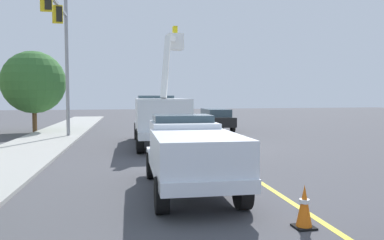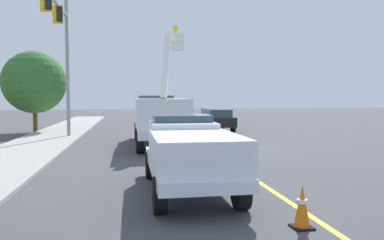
{
  "view_description": "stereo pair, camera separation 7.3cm",
  "coord_description": "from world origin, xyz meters",
  "px_view_note": "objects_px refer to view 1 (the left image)",
  "views": [
    {
      "loc": [
        -18.38,
        5.24,
        2.63
      ],
      "look_at": [
        0.72,
        0.62,
        1.4
      ],
      "focal_mm": 35.08,
      "sensor_mm": 36.0,
      "label": 1
    },
    {
      "loc": [
        -18.4,
        5.17,
        2.63
      ],
      "look_at": [
        0.72,
        0.62,
        1.4
      ],
      "focal_mm": 35.08,
      "sensor_mm": 36.0,
      "label": 2
    }
  ],
  "objects_px": {
    "utility_bucket_truck": "(159,115)",
    "service_pickup_truck": "(190,152)",
    "traffic_cone_leading": "(304,207)",
    "passing_minivan": "(216,118)",
    "traffic_signal_mast": "(61,40)",
    "traffic_cone_mid_front": "(182,132)"
  },
  "relations": [
    {
      "from": "utility_bucket_truck",
      "to": "service_pickup_truck",
      "type": "relative_size",
      "value": 1.46
    },
    {
      "from": "utility_bucket_truck",
      "to": "traffic_cone_leading",
      "type": "distance_m",
      "value": 13.7
    },
    {
      "from": "traffic_cone_leading",
      "to": "service_pickup_truck",
      "type": "bearing_deg",
      "value": 25.14
    },
    {
      "from": "passing_minivan",
      "to": "traffic_cone_leading",
      "type": "xyz_separation_m",
      "value": [
        -20.69,
        4.57,
        -0.54
      ]
    },
    {
      "from": "passing_minivan",
      "to": "traffic_signal_mast",
      "type": "distance_m",
      "value": 12.49
    },
    {
      "from": "traffic_cone_leading",
      "to": "traffic_signal_mast",
      "type": "height_order",
      "value": "traffic_signal_mast"
    },
    {
      "from": "utility_bucket_truck",
      "to": "traffic_cone_leading",
      "type": "bearing_deg",
      "value": -176.44
    },
    {
      "from": "utility_bucket_truck",
      "to": "service_pickup_truck",
      "type": "xyz_separation_m",
      "value": [
        -10.29,
        0.72,
        -0.49
      ]
    },
    {
      "from": "traffic_cone_leading",
      "to": "traffic_cone_mid_front",
      "type": "height_order",
      "value": "traffic_cone_leading"
    },
    {
      "from": "traffic_cone_mid_front",
      "to": "utility_bucket_truck",
      "type": "bearing_deg",
      "value": 149.14
    },
    {
      "from": "passing_minivan",
      "to": "traffic_cone_mid_front",
      "type": "xyz_separation_m",
      "value": [
        -3.78,
        3.45,
        -0.61
      ]
    },
    {
      "from": "traffic_cone_mid_front",
      "to": "traffic_signal_mast",
      "type": "distance_m",
      "value": 9.16
    },
    {
      "from": "service_pickup_truck",
      "to": "passing_minivan",
      "type": "xyz_separation_m",
      "value": [
        17.36,
        -6.13,
        -0.15
      ]
    },
    {
      "from": "utility_bucket_truck",
      "to": "traffic_cone_mid_front",
      "type": "bearing_deg",
      "value": -30.86
    },
    {
      "from": "passing_minivan",
      "to": "traffic_signal_mast",
      "type": "bearing_deg",
      "value": 110.84
    },
    {
      "from": "service_pickup_truck",
      "to": "passing_minivan",
      "type": "bearing_deg",
      "value": -19.45
    },
    {
      "from": "traffic_cone_mid_front",
      "to": "passing_minivan",
      "type": "bearing_deg",
      "value": -42.39
    },
    {
      "from": "traffic_signal_mast",
      "to": "utility_bucket_truck",
      "type": "bearing_deg",
      "value": -119.43
    },
    {
      "from": "utility_bucket_truck",
      "to": "traffic_cone_leading",
      "type": "relative_size",
      "value": 9.48
    },
    {
      "from": "traffic_cone_leading",
      "to": "passing_minivan",
      "type": "bearing_deg",
      "value": -12.44
    },
    {
      "from": "utility_bucket_truck",
      "to": "traffic_signal_mast",
      "type": "relative_size",
      "value": 0.94
    },
    {
      "from": "utility_bucket_truck",
      "to": "traffic_cone_mid_front",
      "type": "distance_m",
      "value": 4.03
    }
  ]
}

